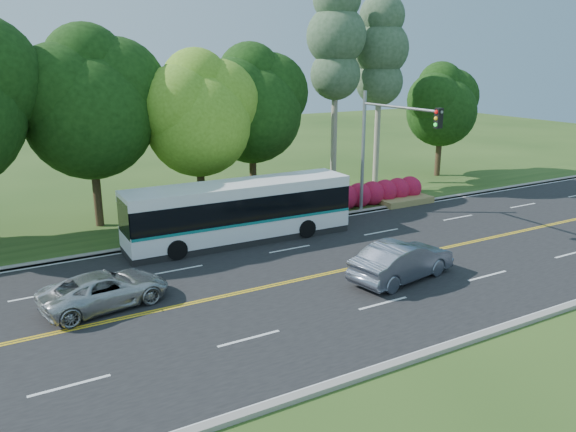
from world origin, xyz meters
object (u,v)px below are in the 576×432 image
transit_bus (240,212)px  suv (105,290)px  traffic_signal (385,136)px  sedan (402,261)px

transit_bus → suv: transit_bus is taller
traffic_signal → suv: size_ratio=1.53×
transit_bus → suv: (-7.45, -4.49, -0.82)m
transit_bus → sedan: transit_bus is taller
transit_bus → traffic_signal: bearing=-1.7°
transit_bus → suv: 8.74m
traffic_signal → transit_bus: 9.10m
transit_bus → sedan: bearing=-63.9°
traffic_signal → transit_bus: bearing=177.3°
traffic_signal → sedan: bearing=-123.3°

